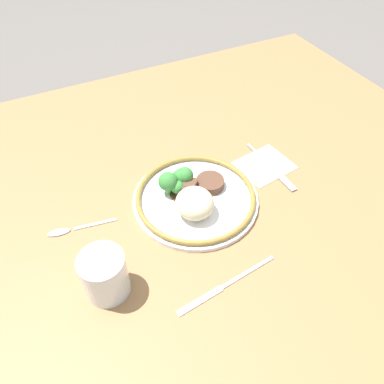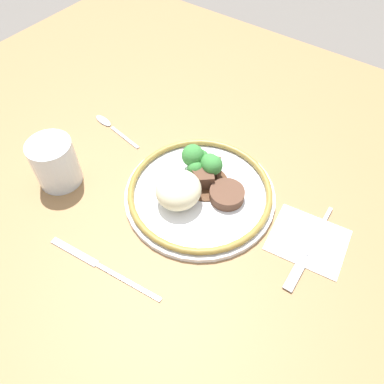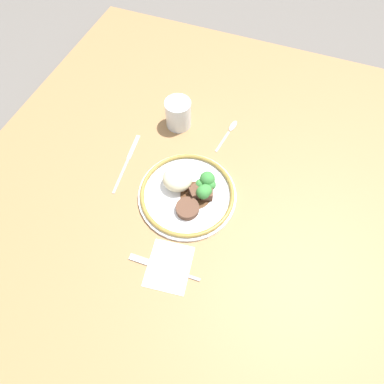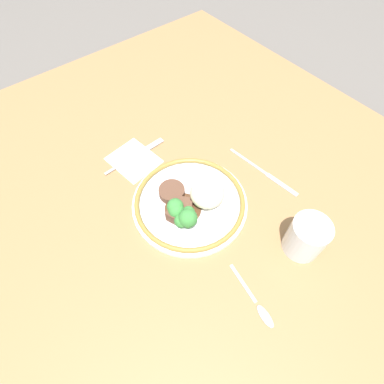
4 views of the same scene
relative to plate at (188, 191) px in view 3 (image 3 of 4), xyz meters
The scene contains 8 objects.
ground_plane 0.07m from the plate, 72.75° to the left, with size 8.00×8.00×0.00m, color #5B5651.
dining_table 0.05m from the plate, 72.75° to the left, with size 1.50×1.26×0.04m.
napkin 0.21m from the plate, behind, with size 0.14×0.12×0.00m.
plate is the anchor object (origin of this frame).
juice_glass 0.27m from the plate, 27.78° to the left, with size 0.08×0.08×0.09m.
fork 0.22m from the plate, behind, with size 0.02×0.19×0.00m.
knife 0.22m from the plate, 78.56° to the left, with size 0.22×0.03×0.00m.
spoon 0.28m from the plate, ahead, with size 0.14×0.04×0.01m.
Camera 3 is at (-0.38, -0.18, 0.80)m, focal length 28.00 mm.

